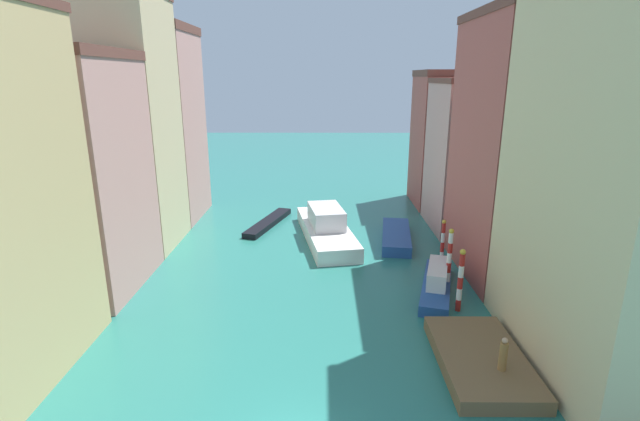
% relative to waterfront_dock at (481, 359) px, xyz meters
% --- Properties ---
extents(ground_plane, '(154.00, 154.00, 0.00)m').
position_rel_waterfront_dock_xyz_m(ground_plane, '(-8.63, 19.06, -0.35)').
color(ground_plane, '#28756B').
extents(building_left_1, '(7.46, 8.72, 14.97)m').
position_rel_waterfront_dock_xyz_m(building_left_1, '(-23.19, 8.91, 7.14)').
color(building_left_1, tan).
rests_on(building_left_1, ground).
extents(building_left_2, '(7.46, 7.40, 19.76)m').
position_rel_waterfront_dock_xyz_m(building_left_2, '(-23.19, 16.98, 9.54)').
color(building_left_2, beige).
rests_on(building_left_2, ground).
extents(building_left_3, '(7.46, 8.17, 17.85)m').
position_rel_waterfront_dock_xyz_m(building_left_3, '(-23.19, 24.80, 8.58)').
color(building_left_3, tan).
rests_on(building_left_3, ground).
extents(building_right_1, '(7.46, 10.59, 17.51)m').
position_rel_waterfront_dock_xyz_m(building_right_1, '(5.93, 11.67, 8.41)').
color(building_right_1, '#B25147').
rests_on(building_right_1, ground).
extents(building_right_2, '(7.46, 8.23, 13.24)m').
position_rel_waterfront_dock_xyz_m(building_right_2, '(5.93, 21.46, 6.28)').
color(building_right_2, tan).
rests_on(building_right_2, ground).
extents(building_right_3, '(7.46, 7.69, 13.99)m').
position_rel_waterfront_dock_xyz_m(building_right_3, '(5.93, 29.78, 6.65)').
color(building_right_3, '#B25147').
rests_on(building_right_3, ground).
extents(waterfront_dock, '(3.94, 7.00, 0.71)m').
position_rel_waterfront_dock_xyz_m(waterfront_dock, '(0.00, 0.00, 0.00)').
color(waterfront_dock, brown).
rests_on(waterfront_dock, ground).
extents(person_on_dock, '(0.36, 0.36, 1.60)m').
position_rel_waterfront_dock_xyz_m(person_on_dock, '(0.49, -1.29, 1.09)').
color(person_on_dock, olive).
rests_on(person_on_dock, waterfront_dock).
extents(mooring_pole_0, '(0.34, 0.34, 3.88)m').
position_rel_waterfront_dock_xyz_m(mooring_pole_0, '(0.46, 5.50, 1.64)').
color(mooring_pole_0, red).
rests_on(mooring_pole_0, ground).
extents(mooring_pole_1, '(0.33, 0.33, 4.26)m').
position_rel_waterfront_dock_xyz_m(mooring_pole_1, '(0.47, 8.08, 1.82)').
color(mooring_pole_1, red).
rests_on(mooring_pole_1, ground).
extents(mooring_pole_2, '(0.29, 0.29, 3.78)m').
position_rel_waterfront_dock_xyz_m(mooring_pole_2, '(0.89, 11.49, 1.58)').
color(mooring_pole_2, red).
rests_on(mooring_pole_2, ground).
extents(vaporetto_white, '(5.50, 12.41, 2.81)m').
position_rel_waterfront_dock_xyz_m(vaporetto_white, '(-7.27, 18.11, 0.63)').
color(vaporetto_white, white).
rests_on(vaporetto_white, ground).
extents(gondola_black, '(3.69, 8.46, 0.51)m').
position_rel_waterfront_dock_xyz_m(gondola_black, '(-12.64, 21.88, -0.10)').
color(gondola_black, black).
rests_on(gondola_black, ground).
extents(motorboat_0, '(3.68, 7.64, 1.81)m').
position_rel_waterfront_dock_xyz_m(motorboat_0, '(-0.22, 8.05, 0.31)').
color(motorboat_0, '#234C93').
rests_on(motorboat_0, ground).
extents(motorboat_1, '(3.27, 7.97, 0.88)m').
position_rel_waterfront_dock_xyz_m(motorboat_1, '(-1.39, 17.55, 0.08)').
color(motorboat_1, '#234C93').
rests_on(motorboat_1, ground).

